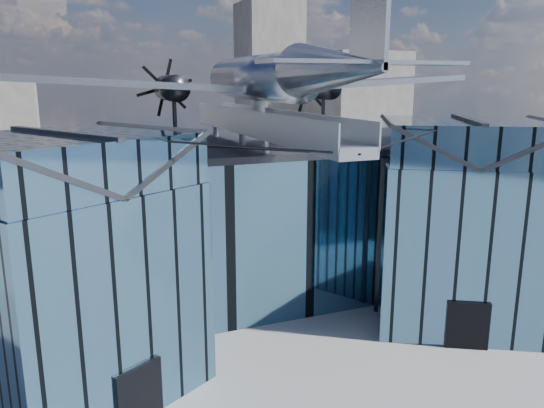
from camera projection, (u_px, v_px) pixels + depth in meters
name	position (u px, v px, depth m)	size (l,w,h in m)	color
ground_plane	(286.00, 339.00, 29.13)	(120.00, 120.00, 0.00)	gray
museum	(249.00, 217.00, 33.13)	(32.88, 24.50, 17.60)	teal
bg_towers	(151.00, 109.00, 73.00)	(77.00, 24.50, 26.00)	gray
tree_side_e	(540.00, 229.00, 38.60)	(3.39, 3.39, 4.94)	#311E13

